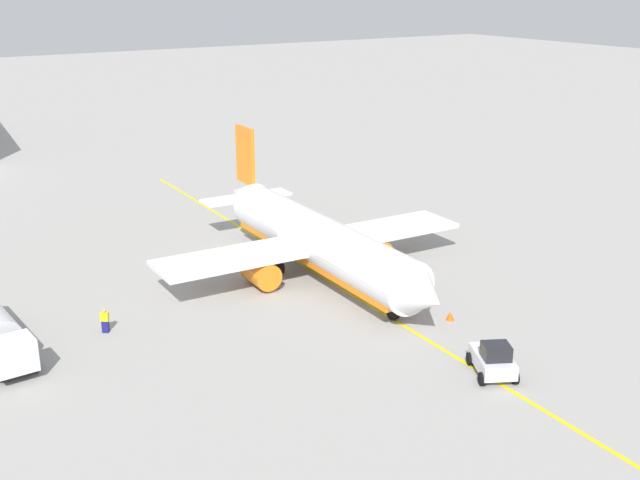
{
  "coord_description": "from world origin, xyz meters",
  "views": [
    {
      "loc": [
        50.4,
        -31.99,
        22.89
      ],
      "look_at": [
        0.0,
        0.0,
        3.0
      ],
      "focal_mm": 44.75,
      "sensor_mm": 36.0,
      "label": 1
    }
  ],
  "objects_px": {
    "pushback_tug": "(493,360)",
    "refueling_worker": "(105,321)",
    "safety_cone_nose": "(450,316)",
    "airplane": "(317,241)"
  },
  "relations": [
    {
      "from": "safety_cone_nose",
      "to": "pushback_tug",
      "type": "bearing_deg",
      "value": -23.11
    },
    {
      "from": "pushback_tug",
      "to": "refueling_worker",
      "type": "relative_size",
      "value": 2.41
    },
    {
      "from": "pushback_tug",
      "to": "safety_cone_nose",
      "type": "relative_size",
      "value": 6.28
    },
    {
      "from": "pushback_tug",
      "to": "refueling_worker",
      "type": "xyz_separation_m",
      "value": [
        -18.4,
        -17.74,
        -0.19
      ]
    },
    {
      "from": "refueling_worker",
      "to": "safety_cone_nose",
      "type": "bearing_deg",
      "value": 62.42
    },
    {
      "from": "pushback_tug",
      "to": "safety_cone_nose",
      "type": "height_order",
      "value": "pushback_tug"
    },
    {
      "from": "safety_cone_nose",
      "to": "airplane",
      "type": "bearing_deg",
      "value": -166.7
    },
    {
      "from": "refueling_worker",
      "to": "safety_cone_nose",
      "type": "height_order",
      "value": "refueling_worker"
    },
    {
      "from": "airplane",
      "to": "refueling_worker",
      "type": "distance_m",
      "value": 18.12
    },
    {
      "from": "airplane",
      "to": "pushback_tug",
      "type": "bearing_deg",
      "value": -0.56
    }
  ]
}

